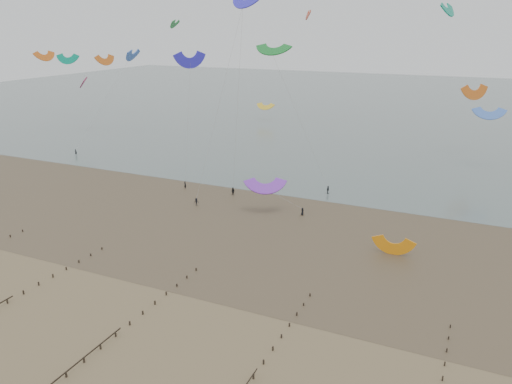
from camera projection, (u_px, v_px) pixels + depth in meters
ground at (124, 303)px, 66.25m from camera, size 500.00×500.00×0.00m
sea_and_shore at (220, 214)px, 97.54m from camera, size 500.00×665.00×0.03m
kitesurfer_lead at (185, 185)px, 112.50m from camera, size 0.72×0.60×1.70m
kitesurfers at (359, 203)px, 101.34m from camera, size 127.51×25.78×1.85m
grounded_kite at (392, 254)px, 80.39m from camera, size 5.87×4.62×3.18m
kites_airborne at (292, 73)px, 142.03m from camera, size 218.70×114.93×41.03m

